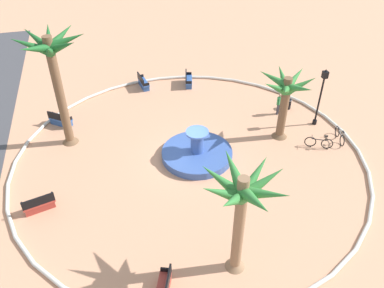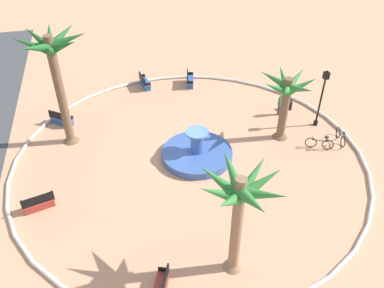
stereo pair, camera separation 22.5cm
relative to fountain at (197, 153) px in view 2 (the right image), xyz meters
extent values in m
plane|color=tan|center=(0.05, 0.43, -0.29)|extent=(80.00, 80.00, 0.00)
torus|color=silver|center=(0.05, 0.43, -0.19)|extent=(20.76, 20.76, 0.20)
cylinder|color=#38569E|center=(0.00, 0.00, -0.06)|extent=(4.22, 4.22, 0.45)
cylinder|color=#19567F|center=(0.00, 0.00, -0.10)|extent=(3.71, 3.71, 0.34)
cylinder|color=#38569E|center=(0.00, 0.00, 0.81)|extent=(0.76, 0.76, 1.30)
cylinder|color=#3D5FAD|center=(0.00, 0.00, 1.52)|extent=(1.35, 1.35, 0.12)
cylinder|color=brown|center=(0.76, -5.67, 1.80)|extent=(0.52, 0.52, 4.17)
cone|color=brown|center=(0.76, -5.67, -0.04)|extent=(0.99, 0.99, 0.50)
cone|color=#337F38|center=(1.61, -5.75, 3.51)|extent=(1.97, 0.73, 1.25)
cone|color=#337F38|center=(1.38, -5.03, 3.62)|extent=(1.76, 1.78, 1.05)
cone|color=#337F38|center=(0.62, -4.87, 3.43)|extent=(0.87, 1.97, 1.39)
cone|color=#337F38|center=(0.03, -5.22, 3.52)|extent=(1.94, 1.50, 1.24)
cone|color=#337F38|center=(-0.06, -5.99, 3.58)|extent=(2.01, 1.23, 1.14)
cone|color=#337F38|center=(0.59, -6.47, 3.42)|extent=(0.95, 1.97, 1.40)
cone|color=#337F38|center=(1.26, -6.39, 3.56)|extent=(1.57, 1.91, 1.17)
cylinder|color=#8E6B4C|center=(-7.89, 0.36, 2.32)|extent=(0.47, 0.47, 5.21)
cone|color=#8E6B4C|center=(-7.89, 0.36, -0.04)|extent=(0.88, 0.88, 0.50)
cone|color=#337F38|center=(-7.00, 0.42, 4.59)|extent=(2.01, 0.69, 1.18)
cone|color=#337F38|center=(-7.36, 1.01, 4.48)|extent=(1.67, 1.85, 1.39)
cone|color=#337F38|center=(-7.95, 1.17, 4.43)|extent=(0.70, 1.95, 1.47)
cone|color=#337F38|center=(-8.47, 0.96, 4.46)|extent=(1.75, 1.78, 1.41)
cone|color=#337F38|center=(-8.78, 0.26, 4.60)|extent=(2.03, 0.79, 1.17)
cone|color=#337F38|center=(-8.52, -0.27, 4.57)|extent=(1.79, 1.79, 1.22)
cone|color=#337F38|center=(-7.80, -0.47, 4.47)|extent=(0.76, 1.99, 1.40)
cone|color=#337F38|center=(-7.39, -0.30, 4.45)|extent=(1.61, 1.88, 1.42)
cylinder|color=brown|center=(3.44, 7.35, 3.18)|extent=(0.53, 0.53, 6.93)
cone|color=brown|center=(3.44, 7.35, -0.04)|extent=(1.01, 1.01, 0.50)
cone|color=#1E6028|center=(4.39, 7.35, 6.26)|extent=(2.11, 0.57, 1.30)
cone|color=#1E6028|center=(4.17, 7.98, 6.29)|extent=(1.97, 1.81, 1.24)
cone|color=#1E6028|center=(3.50, 8.28, 6.21)|extent=(0.70, 2.13, 1.38)
cone|color=#1E6028|center=(2.69, 7.95, 6.31)|extent=(2.00, 1.77, 1.21)
cone|color=#1E6028|center=(2.53, 7.27, 6.18)|extent=(2.12, 0.73, 1.44)
cone|color=#1E6028|center=(2.82, 6.64, 6.24)|extent=(1.81, 1.95, 1.32)
cone|color=#1E6028|center=(3.38, 6.37, 6.35)|extent=(0.70, 2.16, 1.14)
cone|color=#1E6028|center=(4.16, 6.69, 6.31)|extent=(1.94, 1.85, 1.20)
cube|color=#335BA8|center=(5.58, 7.90, 0.16)|extent=(1.35, 1.58, 0.12)
cube|color=black|center=(5.41, 8.03, 0.46)|extent=(1.02, 1.33, 0.50)
cube|color=#2B4E8F|center=(5.58, 7.90, -0.09)|extent=(1.25, 1.46, 0.39)
cube|color=black|center=(6.03, 8.51, 0.30)|extent=(0.41, 0.33, 0.24)
cube|color=black|center=(5.14, 7.30, 0.30)|extent=(0.41, 0.33, 0.24)
cube|color=#335BA8|center=(8.90, -1.69, 0.16)|extent=(1.67, 0.86, 0.12)
cube|color=black|center=(8.95, -1.49, 0.46)|extent=(1.57, 0.45, 0.50)
cube|color=#2B4E8F|center=(8.90, -1.69, -0.09)|extent=(1.54, 0.79, 0.39)
cube|color=black|center=(9.63, -1.87, 0.30)|extent=(0.18, 0.46, 0.24)
cube|color=black|center=(8.17, -1.52, 0.30)|extent=(0.18, 0.46, 0.24)
cube|color=#B73D33|center=(-8.46, 3.69, 0.16)|extent=(1.67, 1.04, 0.12)
cube|color=black|center=(-8.53, 3.50, 0.46)|extent=(1.52, 0.65, 0.50)
cube|color=black|center=(-7.75, 3.42, 0.30)|extent=(0.24, 0.45, 0.24)
cube|color=#335BA8|center=(9.39, 1.78, 0.16)|extent=(1.66, 0.72, 0.12)
cube|color=black|center=(9.36, 1.98, 0.46)|extent=(1.60, 0.31, 0.50)
cube|color=#2B4E8F|center=(9.39, 1.78, -0.09)|extent=(1.52, 0.67, 0.39)
cube|color=black|center=(10.14, 1.88, 0.30)|extent=(0.14, 0.46, 0.24)
cube|color=black|center=(8.65, 1.67, 0.30)|extent=(0.14, 0.46, 0.24)
cube|color=#B73D33|center=(-2.18, 8.89, 0.16)|extent=(0.89, 1.67, 0.12)
cube|color=black|center=(-2.38, 8.83, 0.46)|extent=(0.49, 1.57, 0.50)
cube|color=#9C342B|center=(-2.18, 8.89, -0.09)|extent=(0.82, 1.54, 0.39)
cube|color=black|center=(-2.37, 9.61, 0.30)|extent=(0.46, 0.19, 0.24)
cube|color=black|center=(-1.99, 8.16, 0.30)|extent=(0.46, 0.19, 0.24)
cylinder|color=black|center=(1.50, -8.56, 1.43)|extent=(0.12, 0.12, 3.44)
cylinder|color=black|center=(1.50, -8.56, -0.14)|extent=(0.28, 0.28, 0.30)
cube|color=black|center=(1.50, -8.56, 3.37)|extent=(0.32, 0.32, 0.44)
sphere|color=#F2EDCC|center=(1.50, -8.56, 3.37)|extent=(0.22, 0.22, 0.22)
cone|color=black|center=(1.50, -8.56, 3.65)|extent=(0.20, 0.20, 0.18)
cylinder|color=black|center=(3.76, -7.68, 0.06)|extent=(0.40, 0.40, 0.70)
torus|color=#4C4C51|center=(3.76, -7.68, 0.41)|extent=(0.46, 0.46, 0.06)
torus|color=black|center=(-0.12, -9.25, 0.07)|extent=(0.71, 0.23, 0.72)
torus|color=black|center=(-1.09, -9.01, 0.07)|extent=(0.71, 0.23, 0.72)
cylinder|color=#99999E|center=(-0.60, -9.13, 0.31)|extent=(0.93, 0.28, 0.05)
cylinder|color=#99999E|center=(-0.94, -9.05, 0.46)|extent=(0.04, 0.04, 0.30)
cube|color=black|center=(-0.94, -9.05, 0.63)|extent=(0.22, 0.15, 0.06)
cylinder|color=#99999E|center=(-0.17, -9.24, 0.44)|extent=(0.14, 0.43, 0.03)
torus|color=black|center=(-0.70, -7.05, 0.07)|extent=(0.38, 0.67, 0.72)
torus|color=black|center=(-1.15, -7.94, 0.07)|extent=(0.38, 0.67, 0.72)
cylinder|color=black|center=(-0.92, -7.49, 0.31)|extent=(0.47, 0.87, 0.05)
cylinder|color=black|center=(-1.08, -7.81, 0.46)|extent=(0.04, 0.04, 0.30)
cube|color=black|center=(-1.08, -7.81, 0.63)|extent=(0.18, 0.22, 0.06)
cylinder|color=black|center=(-0.72, -7.09, 0.44)|extent=(0.41, 0.22, 0.03)
cylinder|color=#33333D|center=(3.30, -6.78, 0.12)|extent=(0.14, 0.14, 0.80)
cylinder|color=#33333D|center=(3.22, -6.62, 0.12)|extent=(0.14, 0.14, 0.80)
cube|color=#338C4C|center=(3.26, -6.70, 0.80)|extent=(0.33, 0.39, 0.56)
sphere|color=tan|center=(3.26, -6.70, 1.20)|extent=(0.22, 0.22, 0.22)
cylinder|color=#338C4C|center=(3.35, -6.89, 0.80)|extent=(0.09, 0.09, 0.53)
cylinder|color=#338C4C|center=(3.16, -6.50, 0.80)|extent=(0.09, 0.09, 0.53)
camera|label=1|loc=(-17.80, 4.83, 14.52)|focal=36.83mm
camera|label=2|loc=(-17.85, 4.61, 14.52)|focal=36.83mm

